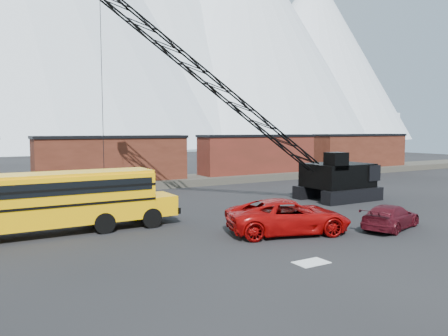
{
  "coord_description": "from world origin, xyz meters",
  "views": [
    {
      "loc": [
        -11.34,
        -17.11,
        5.38
      ],
      "look_at": [
        2.47,
        6.34,
        3.0
      ],
      "focal_mm": 35.0,
      "sensor_mm": 36.0,
      "label": 1
    }
  ],
  "objects_px": {
    "school_bus": "(62,199)",
    "red_pickup": "(288,216)",
    "maroon_suv": "(390,217)",
    "crawler_crane": "(225,93)"
  },
  "relations": [
    {
      "from": "school_bus",
      "to": "red_pickup",
      "type": "relative_size",
      "value": 1.81
    },
    {
      "from": "school_bus",
      "to": "maroon_suv",
      "type": "height_order",
      "value": "school_bus"
    },
    {
      "from": "crawler_crane",
      "to": "maroon_suv",
      "type": "bearing_deg",
      "value": -68.5
    },
    {
      "from": "maroon_suv",
      "to": "crawler_crane",
      "type": "relative_size",
      "value": 0.22
    },
    {
      "from": "red_pickup",
      "to": "crawler_crane",
      "type": "height_order",
      "value": "crawler_crane"
    },
    {
      "from": "red_pickup",
      "to": "maroon_suv",
      "type": "bearing_deg",
      "value": -92.38
    },
    {
      "from": "school_bus",
      "to": "maroon_suv",
      "type": "bearing_deg",
      "value": -27.13
    },
    {
      "from": "crawler_crane",
      "to": "school_bus",
      "type": "bearing_deg",
      "value": -166.97
    },
    {
      "from": "red_pickup",
      "to": "crawler_crane",
      "type": "bearing_deg",
      "value": 9.24
    },
    {
      "from": "school_bus",
      "to": "red_pickup",
      "type": "distance_m",
      "value": 11.79
    }
  ]
}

